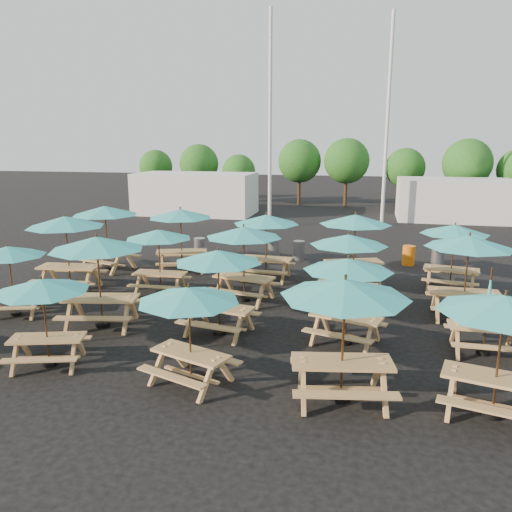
% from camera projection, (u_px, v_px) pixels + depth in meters
% --- Properties ---
extents(ground, '(120.00, 120.00, 0.00)m').
position_uv_depth(ground, '(246.00, 300.00, 15.83)').
color(ground, black).
rests_on(ground, ground).
extents(picnic_unit_1, '(2.55, 2.55, 2.06)m').
position_uv_depth(picnic_unit_1, '(9.00, 255.00, 14.08)').
color(picnic_unit_1, tan).
rests_on(picnic_unit_1, ground).
extents(picnic_unit_2, '(2.78, 2.78, 2.55)m').
position_uv_depth(picnic_unit_2, '(65.00, 225.00, 16.37)').
color(picnic_unit_2, tan).
rests_on(picnic_unit_2, ground).
extents(picnic_unit_3, '(3.09, 3.09, 2.53)m').
position_uv_depth(picnic_unit_3, '(105.00, 214.00, 19.12)').
color(picnic_unit_3, tan).
rests_on(picnic_unit_3, ground).
extents(picnic_unit_4, '(2.52, 2.52, 2.04)m').
position_uv_depth(picnic_unit_4, '(42.00, 289.00, 10.81)').
color(picnic_unit_4, tan).
rests_on(picnic_unit_4, ground).
extents(picnic_unit_5, '(2.93, 2.93, 2.51)m').
position_uv_depth(picnic_unit_5, '(97.00, 248.00, 13.09)').
color(picnic_unit_5, tan).
rests_on(picnic_unit_5, ground).
extents(picnic_unit_6, '(2.24, 2.24, 2.17)m').
position_uv_depth(picnic_unit_6, '(159.00, 237.00, 16.07)').
color(picnic_unit_6, tan).
rests_on(picnic_unit_6, ground).
extents(picnic_unit_7, '(3.11, 3.11, 2.45)m').
position_uv_depth(picnic_unit_7, '(180.00, 217.00, 18.88)').
color(picnic_unit_7, tan).
rests_on(picnic_unit_7, ground).
extents(picnic_unit_8, '(2.67, 2.67, 2.11)m').
position_uv_depth(picnic_unit_8, '(189.00, 299.00, 9.96)').
color(picnic_unit_8, tan).
rests_on(picnic_unit_8, ground).
extents(picnic_unit_9, '(2.60, 2.60, 2.26)m').
position_uv_depth(picnic_unit_9, '(218.00, 260.00, 12.62)').
color(picnic_unit_9, tan).
rests_on(picnic_unit_9, ground).
extents(picnic_unit_10, '(2.81, 2.81, 2.39)m').
position_uv_depth(picnic_unit_10, '(244.00, 236.00, 15.31)').
color(picnic_unit_10, tan).
rests_on(picnic_unit_10, ground).
extents(picnic_unit_11, '(2.49, 2.49, 2.40)m').
position_uv_depth(picnic_unit_11, '(266.00, 222.00, 17.77)').
color(picnic_unit_11, tan).
rests_on(picnic_unit_11, ground).
extents(picnic_unit_12, '(2.84, 2.84, 2.46)m').
position_uv_depth(picnic_unit_12, '(345.00, 294.00, 9.25)').
color(picnic_unit_12, tan).
rests_on(picnic_unit_12, ground).
extents(picnic_unit_13, '(2.71, 2.71, 2.20)m').
position_uv_depth(picnic_unit_13, '(348.00, 269.00, 11.99)').
color(picnic_unit_13, tan).
rests_on(picnic_unit_13, ground).
extents(picnic_unit_14, '(2.35, 2.35, 2.30)m').
position_uv_depth(picnic_unit_14, '(349.00, 244.00, 14.56)').
color(picnic_unit_14, tan).
rests_on(picnic_unit_14, ground).
extents(picnic_unit_15, '(3.17, 3.17, 2.49)m').
position_uv_depth(picnic_unit_15, '(355.00, 223.00, 17.15)').
color(picnic_unit_15, tan).
rests_on(picnic_unit_15, ground).
extents(picnic_unit_16, '(2.81, 2.81, 2.34)m').
position_uv_depth(picnic_unit_16, '(504.00, 310.00, 8.69)').
color(picnic_unit_16, tan).
rests_on(picnic_unit_16, ground).
extents(picnic_unit_17, '(1.65, 1.44, 2.10)m').
position_uv_depth(picnic_unit_17, '(487.00, 319.00, 11.63)').
color(picnic_unit_17, tan).
rests_on(picnic_unit_17, ground).
extents(picnic_unit_18, '(2.40, 2.40, 2.42)m').
position_uv_depth(picnic_unit_18, '(469.00, 246.00, 13.71)').
color(picnic_unit_18, tan).
rests_on(picnic_unit_18, ground).
extents(picnic_unit_19, '(2.59, 2.59, 2.25)m').
position_uv_depth(picnic_unit_19, '(455.00, 233.00, 16.50)').
color(picnic_unit_19, tan).
rests_on(picnic_unit_19, ground).
extents(waste_bin_0, '(0.50, 0.50, 0.80)m').
position_uv_depth(waste_bin_0, '(200.00, 247.00, 21.80)').
color(waste_bin_0, gray).
rests_on(waste_bin_0, ground).
extents(waste_bin_1, '(0.50, 0.50, 0.80)m').
position_uv_depth(waste_bin_1, '(274.00, 249.00, 21.48)').
color(waste_bin_1, gray).
rests_on(waste_bin_1, ground).
extents(waste_bin_2, '(0.50, 0.50, 0.80)m').
position_uv_depth(waste_bin_2, '(299.00, 250.00, 21.19)').
color(waste_bin_2, gray).
rests_on(waste_bin_2, ground).
extents(waste_bin_3, '(0.50, 0.50, 0.80)m').
position_uv_depth(waste_bin_3, '(409.00, 255.00, 20.22)').
color(waste_bin_3, orange).
rests_on(waste_bin_3, ground).
extents(waste_bin_4, '(0.50, 0.50, 0.80)m').
position_uv_depth(waste_bin_4, '(438.00, 257.00, 20.04)').
color(waste_bin_4, gray).
rests_on(waste_bin_4, ground).
extents(mast_0, '(0.20, 0.20, 12.00)m').
position_uv_depth(mast_0, '(270.00, 122.00, 28.22)').
color(mast_0, silver).
rests_on(mast_0, ground).
extents(mast_1, '(0.20, 0.20, 12.00)m').
position_uv_depth(mast_1, '(387.00, 122.00, 28.72)').
color(mast_1, silver).
rests_on(mast_1, ground).
extents(event_tent_0, '(8.00, 4.00, 2.80)m').
position_uv_depth(event_tent_0, '(196.00, 194.00, 34.34)').
color(event_tent_0, silver).
rests_on(event_tent_0, ground).
extents(event_tent_1, '(7.00, 4.00, 2.60)m').
position_uv_depth(event_tent_1, '(455.00, 200.00, 31.66)').
color(event_tent_1, silver).
rests_on(event_tent_1, ground).
extents(tree_0, '(2.80, 2.80, 4.24)m').
position_uv_depth(tree_0, '(156.00, 167.00, 42.21)').
color(tree_0, '#382314').
rests_on(tree_0, ground).
extents(tree_1, '(3.11, 3.11, 4.72)m').
position_uv_depth(tree_1, '(199.00, 164.00, 39.93)').
color(tree_1, '#382314').
rests_on(tree_1, ground).
extents(tree_2, '(2.59, 2.59, 3.93)m').
position_uv_depth(tree_2, '(239.00, 171.00, 39.09)').
color(tree_2, '#382314').
rests_on(tree_2, ground).
extents(tree_3, '(3.36, 3.36, 5.09)m').
position_uv_depth(tree_3, '(300.00, 161.00, 38.93)').
color(tree_3, '#382314').
rests_on(tree_3, ground).
extents(tree_4, '(3.41, 3.41, 5.17)m').
position_uv_depth(tree_4, '(347.00, 161.00, 37.70)').
color(tree_4, '#382314').
rests_on(tree_4, ground).
extents(tree_5, '(2.94, 2.94, 4.45)m').
position_uv_depth(tree_5, '(405.00, 168.00, 37.28)').
color(tree_5, '#382314').
rests_on(tree_5, ground).
extents(tree_6, '(3.38, 3.38, 5.13)m').
position_uv_depth(tree_6, '(467.00, 163.00, 34.62)').
color(tree_6, '#382314').
rests_on(tree_6, ground).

